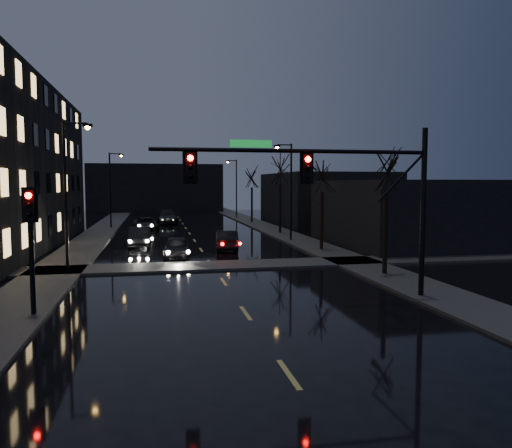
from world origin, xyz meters
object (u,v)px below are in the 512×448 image
oncoming_car_a (177,247)px  oncoming_car_d (167,217)px  oncoming_car_c (146,224)px  lead_car (227,240)px  oncoming_car_b (140,237)px

oncoming_car_a → oncoming_car_d: size_ratio=0.72×
oncoming_car_a → oncoming_car_d: bearing=94.6°
oncoming_car_c → lead_car: lead_car is taller
oncoming_car_a → oncoming_car_c: oncoming_car_a is taller
lead_car → oncoming_car_a: bearing=45.9°
oncoming_car_b → lead_car: 6.98m
oncoming_car_a → oncoming_car_c: (-2.26, 19.87, -0.02)m
oncoming_car_a → oncoming_car_c: bearing=101.2°
oncoming_car_c → oncoming_car_a: bearing=-90.5°
oncoming_car_c → oncoming_car_b: bearing=-98.0°
oncoming_car_d → lead_car: size_ratio=1.28×
oncoming_car_a → oncoming_car_d: (0.08, 28.15, 0.13)m
oncoming_car_c → oncoming_car_d: 8.61m
oncoming_car_b → oncoming_car_d: 21.98m
lead_car → oncoming_car_c: bearing=-64.4°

